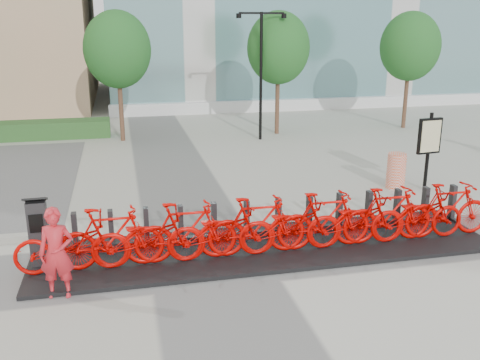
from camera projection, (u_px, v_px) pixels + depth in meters
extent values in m
plane|color=#B0B0A3|center=(208.00, 261.00, 10.79)|extent=(120.00, 120.00, 0.00)
cube|color=#39672B|center=(35.00, 130.00, 21.98)|extent=(6.00, 1.20, 0.70)
cylinder|color=brown|center=(121.00, 104.00, 21.27)|extent=(0.18, 0.18, 3.00)
ellipsoid|color=#1E6E21|center=(117.00, 49.00, 20.67)|extent=(2.60, 2.60, 2.99)
cylinder|color=brown|center=(277.00, 99.00, 22.65)|extent=(0.18, 0.18, 3.00)
ellipsoid|color=#1E6E21|center=(278.00, 48.00, 22.05)|extent=(2.60, 2.60, 2.99)
cylinder|color=brown|center=(406.00, 95.00, 23.91)|extent=(0.18, 0.18, 3.00)
ellipsoid|color=#1E6E21|center=(410.00, 46.00, 23.32)|extent=(2.60, 2.60, 2.99)
cylinder|color=black|center=(261.00, 78.00, 21.21)|extent=(0.12, 0.12, 5.00)
cube|color=black|center=(250.00, 13.00, 20.42)|extent=(0.90, 0.08, 0.08)
cube|color=black|center=(273.00, 13.00, 20.61)|extent=(0.90, 0.08, 0.08)
cylinder|color=black|center=(239.00, 16.00, 20.35)|extent=(0.20, 0.20, 0.18)
cylinder|color=black|center=(284.00, 16.00, 20.74)|extent=(0.20, 0.20, 0.18)
cube|color=black|center=(266.00, 247.00, 11.34)|extent=(9.60, 2.40, 0.08)
imported|color=#C60400|center=(71.00, 244.00, 10.02)|extent=(2.10, 0.73, 1.10)
imported|color=#C60400|center=(110.00, 238.00, 10.15)|extent=(2.03, 0.57, 1.22)
imported|color=#C60400|center=(149.00, 237.00, 10.32)|extent=(2.10, 0.73, 1.10)
imported|color=#C60400|center=(186.00, 231.00, 10.46)|extent=(2.03, 0.57, 1.22)
imported|color=#C60400|center=(222.00, 231.00, 10.63)|extent=(2.10, 0.73, 1.10)
imported|color=#C60400|center=(257.00, 225.00, 10.76)|extent=(2.03, 0.57, 1.22)
imported|color=#C60400|center=(291.00, 225.00, 10.93)|extent=(2.10, 0.73, 1.10)
imported|color=#C60400|center=(324.00, 220.00, 11.07)|extent=(2.03, 0.57, 1.22)
imported|color=#C60400|center=(356.00, 220.00, 11.24)|extent=(2.10, 0.73, 1.10)
imported|color=#C60400|center=(388.00, 215.00, 11.37)|extent=(2.03, 0.57, 1.22)
imported|color=#C60400|center=(418.00, 215.00, 11.54)|extent=(2.10, 0.73, 1.10)
imported|color=#C60400|center=(448.00, 210.00, 11.68)|extent=(2.03, 0.57, 1.22)
cube|color=#242426|center=(39.00, 233.00, 10.31)|extent=(0.37, 0.32, 1.29)
cube|color=black|center=(35.00, 199.00, 10.11)|extent=(0.45, 0.38, 0.16)
cube|color=black|center=(36.00, 224.00, 10.08)|extent=(0.26, 0.03, 0.36)
imported|color=red|center=(57.00, 253.00, 9.18)|extent=(0.64, 0.46, 1.63)
cylinder|color=#FD4B15|center=(396.00, 171.00, 15.38)|extent=(0.65, 0.65, 1.02)
cylinder|color=black|center=(428.00, 152.00, 15.07)|extent=(0.10, 0.10, 2.22)
cube|color=black|center=(430.00, 136.00, 14.94)|extent=(0.73, 0.19, 1.01)
cube|color=beige|center=(431.00, 136.00, 14.89)|extent=(0.62, 0.10, 0.89)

